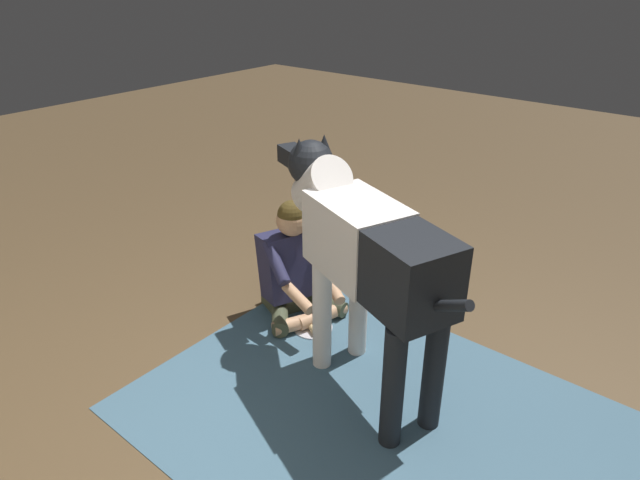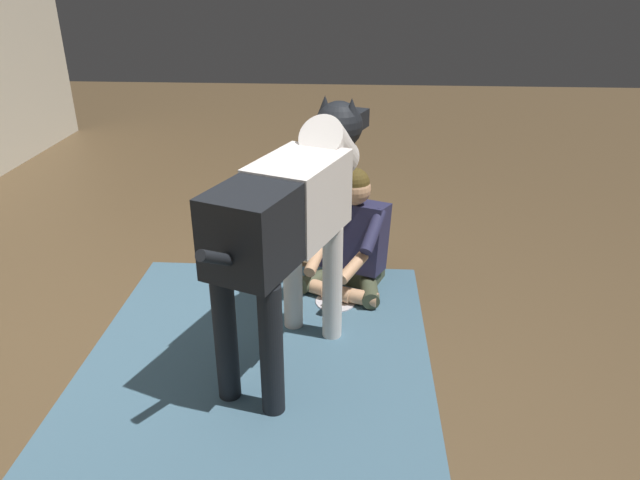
# 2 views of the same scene
# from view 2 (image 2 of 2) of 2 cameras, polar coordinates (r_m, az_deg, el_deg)

# --- Properties ---
(ground_plane) EXTENTS (16.00, 16.00, 0.00)m
(ground_plane) POSITION_cam_2_polar(r_m,az_deg,el_deg) (3.33, -8.66, -10.95)
(ground_plane) COLOR brown
(area_rug) EXTENTS (2.49, 1.87, 0.01)m
(area_rug) POSITION_cam_2_polar(r_m,az_deg,el_deg) (3.16, -6.53, -13.10)
(area_rug) COLOR #426478
(area_rug) RESTS_ON ground
(person_sitting_on_floor) EXTENTS (0.70, 0.61, 0.81)m
(person_sitting_on_floor) POSITION_cam_2_polar(r_m,az_deg,el_deg) (3.80, 3.11, -0.01)
(person_sitting_on_floor) COLOR #434A34
(person_sitting_on_floor) RESTS_ON ground
(large_dog) EXTENTS (1.59, 0.75, 1.30)m
(large_dog) POSITION_cam_2_polar(r_m,az_deg,el_deg) (2.93, -2.58, 3.00)
(large_dog) COLOR silver
(large_dog) RESTS_ON ground
(hot_dog_on_plate) EXTENTS (0.26, 0.26, 0.06)m
(hot_dog_on_plate) POSITION_cam_2_polar(r_m,az_deg,el_deg) (3.74, 1.53, -5.77)
(hot_dog_on_plate) COLOR silver
(hot_dog_on_plate) RESTS_ON ground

